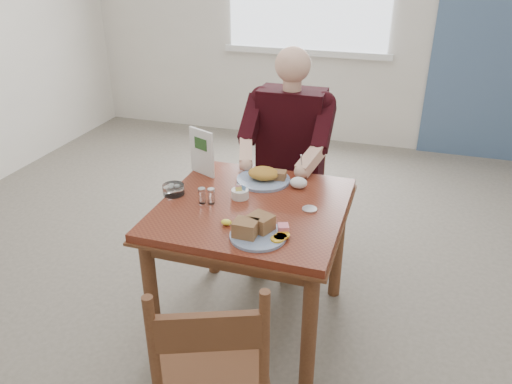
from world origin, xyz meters
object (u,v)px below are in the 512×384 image
(chair_far, at_px, (290,186))
(far_plate, at_px, (265,176))
(chair_near, at_px, (213,373))
(diner, at_px, (288,144))
(near_plate, at_px, (257,230))
(table, at_px, (253,223))

(chair_far, xyz_separation_m, far_plate, (-0.02, -0.52, 0.30))
(chair_near, bearing_deg, diner, 94.27)
(near_plate, relative_size, far_plate, 0.95)
(table, height_order, near_plate, near_plate)
(near_plate, bearing_deg, table, 111.78)
(near_plate, distance_m, far_plate, 0.57)
(chair_near, relative_size, near_plate, 3.30)
(chair_near, relative_size, far_plate, 3.12)
(chair_far, bearing_deg, chair_near, -85.96)
(chair_far, height_order, far_plate, chair_far)
(far_plate, bearing_deg, near_plate, -76.63)
(diner, xyz_separation_m, far_plate, (-0.02, -0.43, -0.03))
(chair_far, relative_size, chair_near, 1.00)
(chair_far, distance_m, chair_near, 1.64)
(table, xyz_separation_m, diner, (0.00, 0.71, 0.17))
(far_plate, bearing_deg, table, -85.89)
(diner, relative_size, far_plate, 4.55)
(chair_far, relative_size, far_plate, 3.12)
(table, bearing_deg, far_plate, 94.11)
(diner, bearing_deg, table, -90.00)
(chair_near, distance_m, far_plate, 1.16)
(chair_near, height_order, diner, diner)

